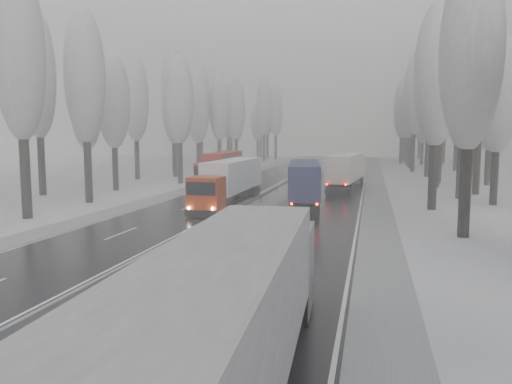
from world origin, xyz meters
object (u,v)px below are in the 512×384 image
at_px(truck_blue_box, 304,180).
at_px(box_truck_distant, 350,161).
at_px(truck_cream_box, 348,169).
at_px(truck_red_red, 221,166).
at_px(truck_grey_tarp, 231,319).
at_px(truck_red_white, 231,179).

height_order(truck_blue_box, box_truck_distant, truck_blue_box).
height_order(truck_blue_box, truck_cream_box, truck_cream_box).
xyz_separation_m(box_truck_distant, truck_red_red, (-14.02, -32.32, 0.83)).
bearing_deg(truck_red_red, truck_grey_tarp, -76.79).
bearing_deg(truck_blue_box, truck_red_white, 175.77).
relative_size(truck_grey_tarp, truck_cream_box, 0.98).
bearing_deg(truck_red_white, truck_grey_tarp, -74.36).
height_order(truck_cream_box, truck_red_red, same).
bearing_deg(truck_red_white, truck_blue_box, 2.94).
xyz_separation_m(box_truck_distant, truck_red_white, (-8.11, -48.84, 0.77)).
distance_m(truck_cream_box, box_truck_distant, 34.25).
bearing_deg(box_truck_distant, truck_red_white, -95.29).
bearing_deg(truck_grey_tarp, truck_blue_box, 92.18).
height_order(truck_blue_box, truck_red_white, truck_red_white).
height_order(box_truck_distant, truck_red_red, truck_red_red).
xyz_separation_m(truck_grey_tarp, truck_red_white, (-9.21, 32.18, -0.02)).
distance_m(truck_grey_tarp, truck_blue_box, 32.67).
xyz_separation_m(truck_grey_tarp, truck_blue_box, (-2.80, 32.55, -0.06)).
bearing_deg(truck_blue_box, truck_grey_tarp, -92.58).
relative_size(truck_grey_tarp, truck_red_red, 0.98).
xyz_separation_m(truck_grey_tarp, box_truck_distant, (-1.10, 81.02, -0.78)).
height_order(truck_grey_tarp, truck_blue_box, truck_grey_tarp).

